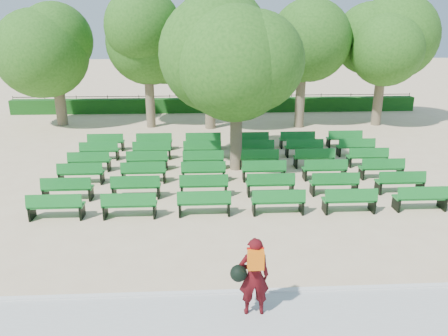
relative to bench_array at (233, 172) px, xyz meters
name	(u,v)px	position (x,y,z in m)	size (l,w,h in m)	color
ground	(231,189)	(-0.18, -1.55, -0.08)	(120.00, 120.00, 0.00)	#CDB088
paving	(258,329)	(-0.18, -8.95, -0.05)	(30.00, 2.20, 0.06)	#B2B3AE
curb	(251,292)	(-0.18, -7.80, -0.03)	(30.00, 0.12, 0.10)	silver
hedge	(216,105)	(-0.18, 12.45, 0.37)	(26.00, 0.70, 0.90)	#144A14
fence	(216,111)	(-0.18, 12.85, -0.08)	(26.00, 0.10, 1.02)	black
tree_line	(219,125)	(-0.18, 8.45, -0.08)	(21.80, 6.80, 7.04)	#295F19
bench_array	(233,172)	(0.00, 0.00, 0.00)	(1.61, 0.53, 1.01)	#126C23
tree_among	(237,61)	(0.18, 0.66, 4.09)	(4.64, 4.64, 6.28)	brown
person	(253,275)	(-0.23, -8.50, 0.82)	(0.76, 0.46, 1.62)	#40090D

